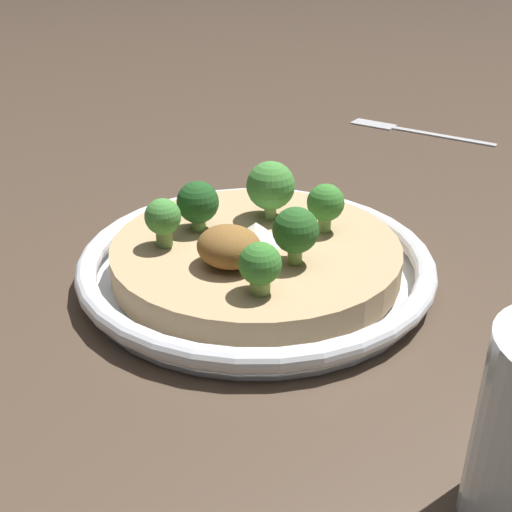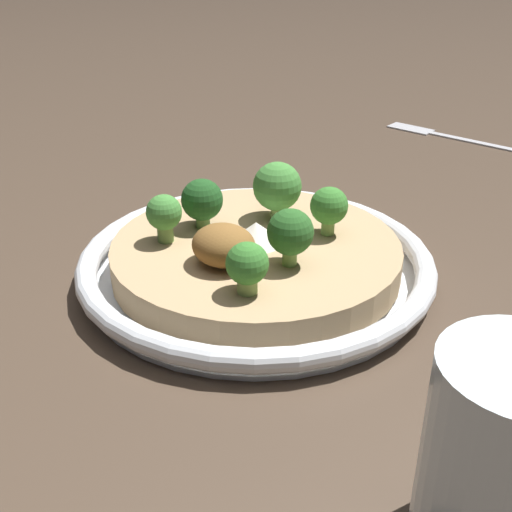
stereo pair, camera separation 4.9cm
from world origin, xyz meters
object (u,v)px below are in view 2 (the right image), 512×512
object	(u,v)px
broccoli_back_right	(329,207)
broccoli_left	(203,200)
broccoli_front_left	(164,214)
fork_utensil	(443,135)
broccoli_back	(277,187)
drinking_glass	(505,463)
risotto_bowl	(256,261)
broccoli_front_right	(247,265)
broccoli_right	(290,233)

from	to	relation	value
broccoli_back_right	broccoli_left	bearing A→B (deg)	-154.59
broccoli_left	broccoli_front_left	bearing A→B (deg)	-100.99
broccoli_front_left	fork_utensil	size ratio (longest dim) A/B	0.19
broccoli_back	drinking_glass	distance (m)	0.30
risotto_bowl	fork_utensil	world-z (taller)	risotto_bowl
broccoli_back	fork_utensil	distance (m)	0.40
risotto_bowl	broccoli_back_right	bearing A→B (deg)	49.38
broccoli_front_right	drinking_glass	world-z (taller)	drinking_glass
broccoli_back	broccoli_right	xyz separation A→B (m)	(0.05, -0.06, -0.00)
broccoli_right	broccoli_front_right	world-z (taller)	broccoli_right
broccoli_back_right	drinking_glass	xyz separation A→B (m)	(0.18, -0.19, -0.00)
risotto_bowl	broccoli_front_left	bearing A→B (deg)	-148.20
broccoli_left	broccoli_front_right	bearing A→B (deg)	-36.79
broccoli_front_left	drinking_glass	bearing A→B (deg)	-20.95
broccoli_front_left	broccoli_front_right	distance (m)	0.10
broccoli_front_right	broccoli_left	bearing A→B (deg)	143.21
broccoli_front_left	broccoli_right	world-z (taller)	broccoli_right
broccoli_left	broccoli_right	world-z (taller)	broccoli_right
broccoli_back_right	broccoli_left	size ratio (longest dim) A/B	0.97
risotto_bowl	broccoli_left	distance (m)	0.06
broccoli_right	drinking_glass	bearing A→B (deg)	-35.13
broccoli_back_right	broccoli_right	xyz separation A→B (m)	(0.00, -0.06, 0.00)
broccoli_left	fork_utensil	size ratio (longest dim) A/B	0.20
broccoli_right	drinking_glass	distance (m)	0.22
broccoli_front_left	broccoli_back	bearing A→B (deg)	60.76
broccoli_back	broccoli_left	size ratio (longest dim) A/B	1.19
broccoli_back_right	broccoli_left	world-z (taller)	broccoli_left
broccoli_back_right	fork_utensil	xyz separation A→B (m)	(-0.05, 0.40, -0.05)
broccoli_front_left	drinking_glass	world-z (taller)	drinking_glass
broccoli_back	broccoli_left	world-z (taller)	broccoli_back
broccoli_front_left	fork_utensil	xyz separation A→B (m)	(0.05, 0.48, -0.05)
risotto_bowl	fork_utensil	xyz separation A→B (m)	(-0.01, 0.44, -0.01)
drinking_glass	fork_utensil	world-z (taller)	drinking_glass
risotto_bowl	broccoli_front_right	xyz separation A→B (m)	(0.04, -0.06, 0.04)
broccoli_left	broccoli_front_right	world-z (taller)	broccoli_left
broccoli_front_left	broccoli_front_right	bearing A→B (deg)	-16.14
fork_utensil	broccoli_back	bearing A→B (deg)	96.11
broccoli_front_left	fork_utensil	bearing A→B (deg)	83.99
broccoli_left	fork_utensil	bearing A→B (deg)	84.43
broccoli_front_left	drinking_glass	xyz separation A→B (m)	(0.28, -0.11, -0.00)
broccoli_right	risotto_bowl	bearing A→B (deg)	158.35
risotto_bowl	broccoli_front_right	world-z (taller)	broccoli_front_right
broccoli_right	broccoli_front_left	bearing A→B (deg)	-168.10
risotto_bowl	broccoli_right	size ratio (longest dim) A/B	6.47
broccoli_back_right	broccoli_back	distance (m)	0.05
broccoli_back_right	broccoli_front_left	xyz separation A→B (m)	(-0.10, -0.08, -0.00)
broccoli_back	broccoli_front_right	world-z (taller)	broccoli_back
broccoli_front_left	broccoli_right	size ratio (longest dim) A/B	0.89
risotto_bowl	fork_utensil	size ratio (longest dim) A/B	1.39
broccoli_back_right	broccoli_back	world-z (taller)	broccoli_back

